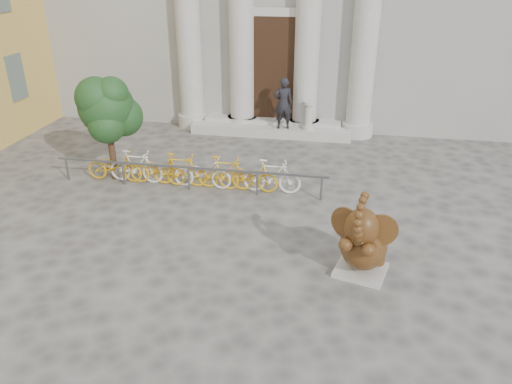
% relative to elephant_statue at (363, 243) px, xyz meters
% --- Properties ---
extents(ground, '(80.00, 80.00, 0.00)m').
position_rel_elephant_statue_xyz_m(ground, '(-3.30, -0.62, -0.75)').
color(ground, '#474442').
rests_on(ground, ground).
extents(entrance_steps, '(6.00, 1.20, 0.36)m').
position_rel_elephant_statue_xyz_m(entrance_steps, '(-3.30, 8.78, -0.57)').
color(entrance_steps, '#A8A59E').
rests_on(entrance_steps, ground).
extents(elephant_statue, '(1.34, 1.62, 2.06)m').
position_rel_elephant_statue_xyz_m(elephant_statue, '(0.00, 0.00, 0.00)').
color(elephant_statue, '#A8A59E').
rests_on(elephant_statue, ground).
extents(bike_rack, '(8.00, 0.53, 1.00)m').
position_rel_elephant_statue_xyz_m(bike_rack, '(-4.88, 3.63, -0.25)').
color(bike_rack, slate).
rests_on(bike_rack, ground).
extents(tree, '(1.81, 1.65, 3.14)m').
position_rel_elephant_statue_xyz_m(tree, '(-7.29, 3.72, 1.44)').
color(tree, '#332114').
rests_on(tree, ground).
extents(pedestrian, '(0.77, 0.59, 1.87)m').
position_rel_elephant_statue_xyz_m(pedestrian, '(-2.82, 8.43, 0.55)').
color(pedestrian, black).
rests_on(pedestrian, entrance_steps).
extents(balustrade_post, '(0.43, 0.43, 1.04)m').
position_rel_elephant_statue_xyz_m(balustrade_post, '(-1.89, 8.48, 0.09)').
color(balustrade_post, '#A8A59E').
rests_on(balustrade_post, entrance_steps).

